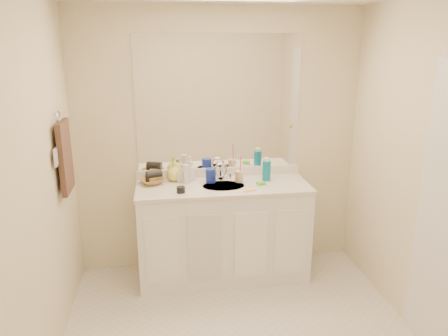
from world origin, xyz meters
TOP-DOWN VIEW (x-y plane):
  - wall_back at (0.00, 1.30)m, footprint 2.60×0.02m
  - wall_front at (0.00, -1.30)m, footprint 2.60×0.02m
  - wall_left at (-1.30, 0.00)m, footprint 0.02×2.60m
  - wall_right at (1.30, 0.00)m, footprint 0.02×2.60m
  - vanity_cabinet at (0.00, 1.02)m, footprint 1.50×0.55m
  - countertop at (0.00, 1.02)m, footprint 1.52×0.57m
  - backsplash at (0.00, 1.29)m, footprint 1.52×0.03m
  - sink_basin at (0.00, 1.00)m, footprint 0.37×0.37m
  - faucet at (0.00, 1.18)m, footprint 0.02×0.02m
  - mirror at (0.00, 1.29)m, footprint 1.48×0.01m
  - blue_mug at (-0.10, 1.12)m, footprint 0.11×0.11m
  - tan_cup at (0.15, 1.09)m, footprint 0.09×0.09m
  - toothbrush at (0.16, 1.09)m, footprint 0.01×0.04m
  - mouthwash_bottle at (0.41, 1.11)m, footprint 0.08×0.08m
  - soap_dish at (0.32, 0.95)m, footprint 0.11×0.10m
  - green_soap at (0.32, 0.95)m, footprint 0.08×0.07m
  - orange_comb at (0.20, 0.83)m, footprint 0.12×0.05m
  - dark_jar at (-0.38, 0.88)m, footprint 0.09×0.09m
  - extra_white_bottle at (-0.32, 1.11)m, footprint 0.06×0.06m
  - soap_bottle_white at (-0.27, 1.20)m, footprint 0.07×0.07m
  - soap_bottle_cream at (-0.36, 1.18)m, footprint 0.08×0.08m
  - soap_bottle_yellow at (-0.41, 1.21)m, footprint 0.17×0.17m
  - wicker_basket at (-0.62, 1.15)m, footprint 0.28×0.28m
  - hair_dryer at (-0.60, 1.15)m, footprint 0.15×0.11m
  - towel_ring at (-1.27, 0.77)m, footprint 0.01×0.11m
  - hand_towel at (-1.25, 0.77)m, footprint 0.04×0.32m
  - switch_plate at (-1.27, 0.57)m, footprint 0.01×0.08m

SIDE VIEW (x-z plane):
  - vanity_cabinet at x=0.00m, z-range 0.00..0.85m
  - countertop at x=0.00m, z-range 0.85..0.88m
  - sink_basin at x=0.00m, z-range 0.86..0.88m
  - orange_comb at x=0.20m, z-range 0.88..0.88m
  - soap_dish at x=0.32m, z-range 0.88..0.89m
  - green_soap at x=0.32m, z-range 0.89..0.92m
  - dark_jar at x=-0.38m, z-range 0.88..0.93m
  - wicker_basket at x=-0.62m, z-range 0.88..0.93m
  - backsplash at x=0.00m, z-range 0.88..0.96m
  - tan_cup at x=0.15m, z-range 0.88..0.98m
  - faucet at x=0.00m, z-range 0.88..0.99m
  - blue_mug at x=-0.10m, z-range 0.88..1.01m
  - soap_bottle_cream at x=-0.36m, z-range 0.88..1.04m
  - soap_bottle_white at x=-0.27m, z-range 0.88..1.05m
  - extra_white_bottle at x=-0.32m, z-range 0.88..1.05m
  - mouthwash_bottle at x=0.41m, z-range 0.88..1.06m
  - hair_dryer at x=-0.60m, z-range 0.94..1.00m
  - soap_bottle_yellow at x=-0.41m, z-range 0.88..1.06m
  - toothbrush at x=0.16m, z-range 0.93..1.13m
  - wall_back at x=0.00m, z-range 0.00..2.40m
  - wall_front at x=0.00m, z-range 0.00..2.40m
  - wall_left at x=-1.30m, z-range 0.00..2.40m
  - wall_right at x=1.30m, z-range 0.00..2.40m
  - hand_towel at x=-1.25m, z-range 0.98..1.52m
  - switch_plate at x=-1.27m, z-range 1.24..1.36m
  - towel_ring at x=-1.27m, z-range 1.49..1.61m
  - mirror at x=0.00m, z-range 0.96..2.16m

